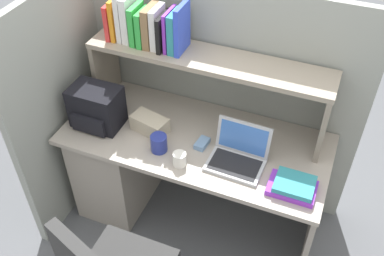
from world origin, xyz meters
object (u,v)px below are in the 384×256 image
backpack (96,108)px  snack_canister (159,143)px  tissue_box (150,124)px  paper_cup (180,159)px  laptop (238,155)px  computer_mouse (202,143)px

backpack → snack_canister: (0.45, -0.07, -0.07)m
backpack → tissue_box: backpack is taller
paper_cup → laptop: bearing=26.3°
paper_cup → tissue_box: tissue_box is taller
computer_mouse → paper_cup: (-0.06, -0.19, 0.02)m
paper_cup → snack_canister: (-0.16, 0.06, 0.01)m
computer_mouse → backpack: bearing=-168.9°
tissue_box → laptop: bearing=7.5°
laptop → backpack: size_ratio=1.06×
backpack → computer_mouse: (0.66, 0.05, -0.11)m
computer_mouse → paper_cup: 0.20m
laptop → tissue_box: size_ratio=1.44×
paper_cup → snack_canister: bearing=158.3°
computer_mouse → paper_cup: paper_cup is taller
computer_mouse → snack_canister: bearing=-143.3°
laptop → snack_canister: laptop is taller
tissue_box → computer_mouse: bearing=11.4°
paper_cup → tissue_box: (-0.28, 0.20, 0.01)m
backpack → snack_canister: size_ratio=2.88×
laptop → backpack: (-0.90, -0.01, 0.07)m
tissue_box → snack_canister: snack_canister is taller
laptop → backpack: 0.90m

